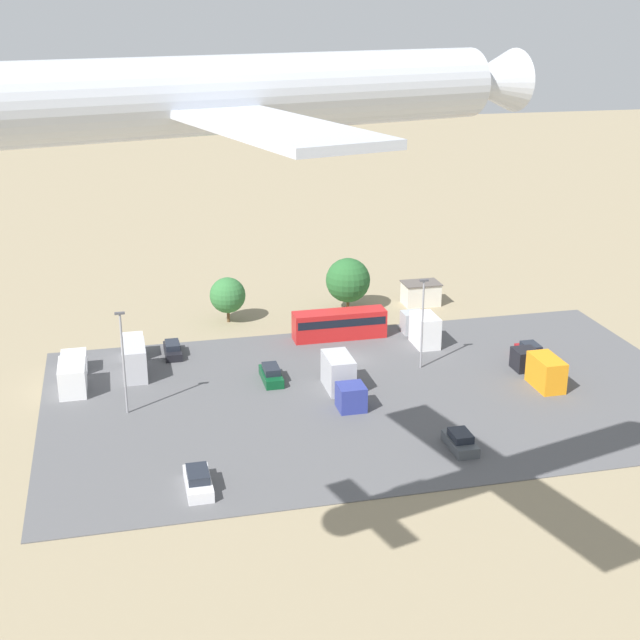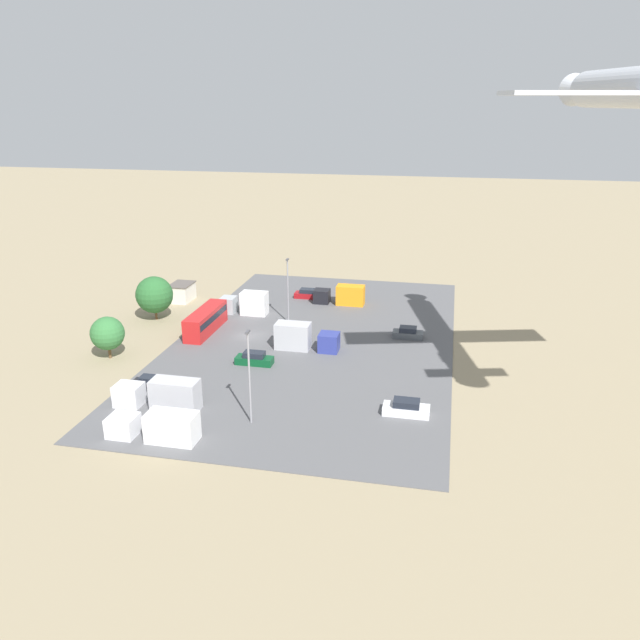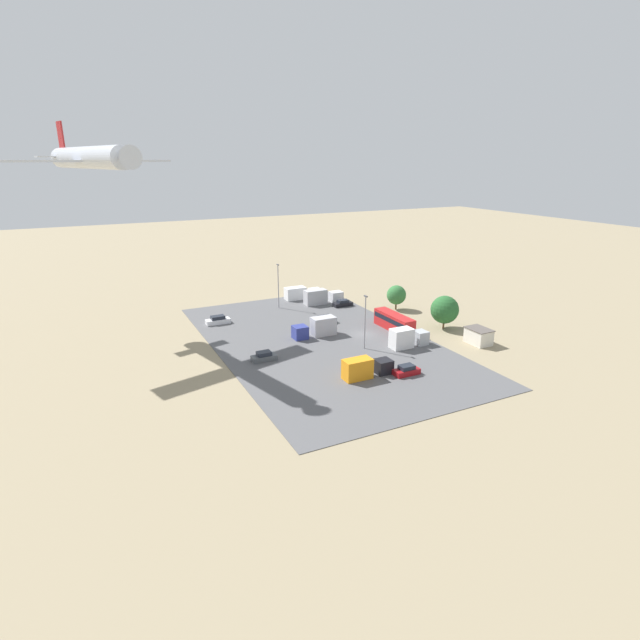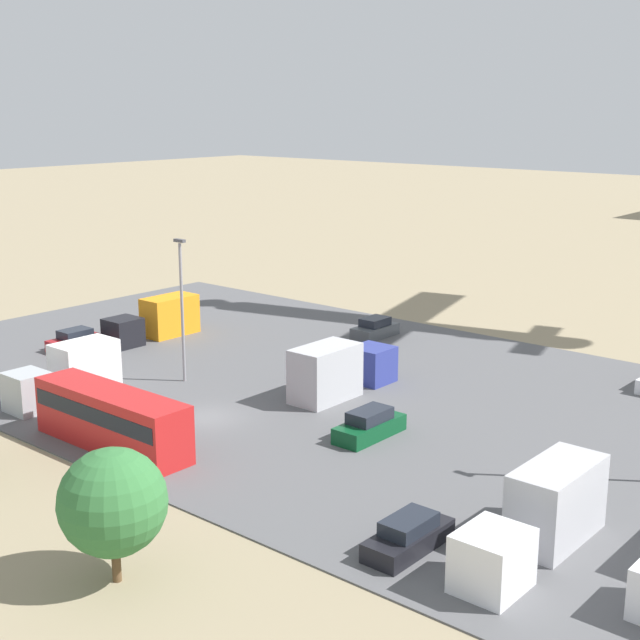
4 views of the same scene
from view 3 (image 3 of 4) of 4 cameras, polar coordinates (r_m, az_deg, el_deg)
The scene contains 19 objects.
ground_plane at distance 94.54m, azimuth 5.07°, elevation -1.65°, with size 400.00×400.00×0.00m, color gray.
parking_lot_surface at distance 90.27m, azimuth 0.04°, elevation -2.51°, with size 62.71×36.64×0.08m.
shed_building at distance 93.43m, azimuth 17.67°, elevation -1.76°, with size 4.59×3.32×2.85m.
bus at distance 96.98m, azimuth 8.47°, elevation -0.16°, with size 10.44×2.57×3.16m.
parked_car_0 at distance 100.15m, azimuth 0.53°, elevation 0.01°, with size 1.78×4.59×1.59m.
parked_car_1 at distance 77.78m, azimuth 9.85°, elevation -5.71°, with size 1.88×4.11×1.53m.
parked_car_2 at distance 82.28m, azimuth -6.41°, elevation -4.20°, with size 1.90×4.09×1.55m.
parked_car_3 at distance 111.94m, azimuth 2.63°, elevation 1.90°, with size 1.73×4.45×1.45m.
parked_car_4 at distance 101.93m, azimuth -11.59°, elevation -0.04°, with size 1.97×4.80×1.63m.
parked_truck_0 at distance 88.68m, azimuth 9.91°, elevation -2.05°, with size 2.40×7.18×3.46m.
parked_truck_1 at distance 113.73m, azimuth 0.15°, elevation 2.66°, with size 2.36×9.22×3.34m.
parked_truck_2 at distance 92.74m, azimuth -0.37°, elevation -0.89°, with size 2.49×8.29×3.43m.
parked_truck_3 at distance 117.99m, azimuth -2.20°, elevation 3.09°, with size 2.53×8.89×2.85m.
parked_truck_4 at distance 75.80m, azimuth 5.15°, elevation -5.51°, with size 2.31×8.03×3.10m.
tree_near_shed at distance 99.27m, azimuth 14.06°, elevation 1.15°, with size 5.42×5.42×6.54m.
tree_apron_mid at distance 110.12m, azimuth 8.73°, elevation 2.85°, with size 4.22×4.22×5.42m.
light_pole_lot_centre at distance 85.68m, azimuth 5.17°, elevation -0.01°, with size 0.90×0.28×9.53m.
light_pole_lot_edge at distance 109.70m, azimuth -4.79°, elevation 4.08°, with size 0.90×0.28×9.82m.
airplane at distance 93.50m, azimuth -24.76°, elevation 16.49°, with size 32.94×27.32×8.07m.
Camera 3 is at (-75.69, 47.05, 31.54)m, focal length 28.00 mm.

